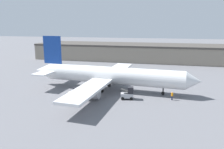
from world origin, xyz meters
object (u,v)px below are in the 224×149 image
at_px(airplane, 108,75).
at_px(belt_loader_truck, 128,94).
at_px(baggage_tug, 76,93).
at_px(ground_crew_worker, 172,96).

distance_m(airplane, belt_loader_truck, 7.96).
xyz_separation_m(airplane, baggage_tug, (-4.90, -6.86, -2.39)).
relative_size(airplane, ground_crew_worker, 22.71).
relative_size(ground_crew_worker, baggage_tug, 0.53).
bearing_deg(ground_crew_worker, airplane, 15.43).
distance_m(baggage_tug, belt_loader_truck, 10.59).
relative_size(baggage_tug, belt_loader_truck, 1.20).
height_order(airplane, ground_crew_worker, airplane).
xyz_separation_m(ground_crew_worker, baggage_tug, (-19.05, -3.15, 0.11)).
height_order(airplane, belt_loader_truck, airplane).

